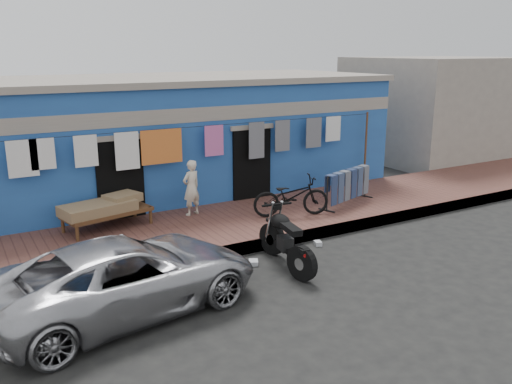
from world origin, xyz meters
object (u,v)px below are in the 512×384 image
object	(u,v)px
motorcycle	(286,239)
jeans_rack	(347,186)
seated_person	(191,188)
bicycle	(291,192)
charpoy	(107,214)
car	(127,275)

from	to	relation	value
motorcycle	jeans_rack	bearing A→B (deg)	43.10
seated_person	bicycle	world-z (taller)	seated_person
jeans_rack	charpoy	bearing A→B (deg)	169.20
bicycle	jeans_rack	distance (m)	1.83
charpoy	jeans_rack	distance (m)	5.95
car	seated_person	xyz separation A→B (m)	(2.68, 3.60, 0.29)
seated_person	jeans_rack	size ratio (longest dim) A/B	0.69
seated_person	jeans_rack	world-z (taller)	seated_person
seated_person	motorcycle	size ratio (longest dim) A/B	0.72
car	seated_person	world-z (taller)	seated_person
motorcycle	jeans_rack	xyz separation A→B (m)	(3.30, 2.21, 0.13)
motorcycle	charpoy	size ratio (longest dim) A/B	0.86
motorcycle	car	bearing A→B (deg)	-165.73
seated_person	bicycle	bearing A→B (deg)	130.08
seated_person	motorcycle	world-z (taller)	seated_person
bicycle	jeans_rack	bearing A→B (deg)	-66.75
seated_person	jeans_rack	bearing A→B (deg)	145.86
bicycle	charpoy	bearing A→B (deg)	91.27
bicycle	charpoy	world-z (taller)	bicycle
bicycle	motorcycle	world-z (taller)	bicycle
seated_person	charpoy	distance (m)	2.04
bicycle	jeans_rack	world-z (taller)	bicycle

